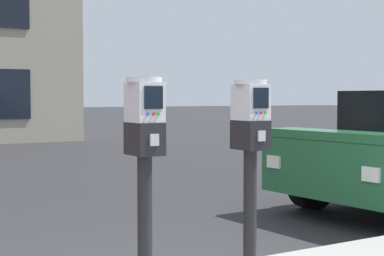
# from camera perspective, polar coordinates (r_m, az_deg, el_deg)

# --- Properties ---
(parking_meter_near_kerb) EXTENTS (0.22, 0.26, 1.32)m
(parking_meter_near_kerb) POSITION_cam_1_polar(r_m,az_deg,el_deg) (3.69, -4.44, -1.62)
(parking_meter_near_kerb) COLOR black
(parking_meter_near_kerb) RESTS_ON sidewalk_slab
(parking_meter_twin_adjacent) EXTENTS (0.22, 0.26, 1.31)m
(parking_meter_twin_adjacent) POSITION_cam_1_polar(r_m,az_deg,el_deg) (4.12, 5.46, -1.20)
(parking_meter_twin_adjacent) COLOR black
(parking_meter_twin_adjacent) RESTS_ON sidewalk_slab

